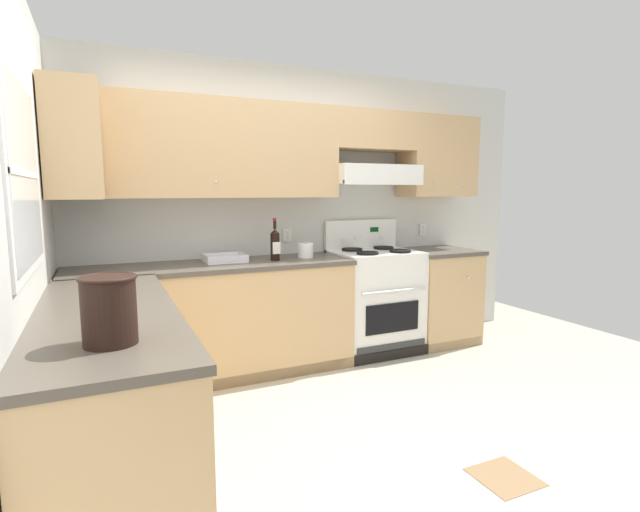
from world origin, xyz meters
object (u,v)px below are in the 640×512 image
(wine_bottle, at_px, (275,244))
(bucket, at_px, (109,309))
(stove, at_px, (375,300))
(bowl, at_px, (225,259))
(paper_towel_roll, at_px, (306,250))

(wine_bottle, bearing_deg, bucket, -125.43)
(stove, bearing_deg, wine_bottle, -177.72)
(wine_bottle, relative_size, bucket, 1.35)
(wine_bottle, height_order, bucket, wine_bottle)
(bowl, distance_m, paper_towel_roll, 0.69)
(wine_bottle, bearing_deg, paper_towel_roll, 9.72)
(stove, distance_m, wine_bottle, 1.13)
(bowl, bearing_deg, bucket, -115.06)
(bowl, height_order, bucket, bucket)
(wine_bottle, distance_m, bucket, 2.20)
(bowl, bearing_deg, stove, -2.48)
(stove, xyz_separation_m, bowl, (-1.37, 0.06, 0.45))
(bucket, bearing_deg, bowl, 64.94)
(stove, relative_size, wine_bottle, 3.46)
(bucket, bearing_deg, stove, 39.09)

